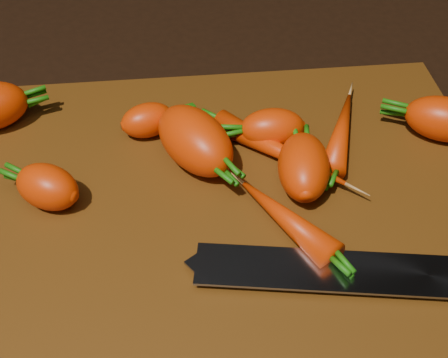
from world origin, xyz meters
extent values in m
cube|color=black|center=(0.00, 0.00, -0.01)|extent=(2.00, 2.00, 0.01)
cube|color=#502C0C|center=(0.00, 0.00, 0.01)|extent=(0.50, 0.40, 0.01)
ellipsoid|color=red|center=(-0.15, 0.01, 0.03)|extent=(0.07, 0.06, 0.04)
ellipsoid|color=red|center=(-0.02, 0.05, 0.04)|extent=(0.09, 0.11, 0.05)
ellipsoid|color=red|center=(0.07, 0.01, 0.04)|extent=(0.06, 0.08, 0.05)
ellipsoid|color=red|center=(0.05, 0.07, 0.03)|extent=(0.06, 0.04, 0.04)
ellipsoid|color=red|center=(-0.07, 0.10, 0.03)|extent=(0.06, 0.05, 0.03)
ellipsoid|color=red|center=(0.22, 0.07, 0.03)|extent=(0.09, 0.07, 0.04)
ellipsoid|color=red|center=(0.12, 0.07, 0.02)|extent=(0.07, 0.12, 0.03)
ellipsoid|color=red|center=(0.06, 0.05, 0.02)|extent=(0.12, 0.12, 0.03)
ellipsoid|color=red|center=(0.05, -0.04, 0.03)|extent=(0.08, 0.11, 0.03)
cube|color=gray|center=(-0.03, -0.07, 0.02)|extent=(0.23, 0.08, 0.00)
cube|color=gray|center=(0.09, -0.10, 0.02)|extent=(0.02, 0.04, 0.02)
cube|color=black|center=(0.16, -0.11, 0.02)|extent=(0.13, 0.05, 0.02)
cylinder|color=#B2B2B7|center=(0.14, -0.10, 0.03)|extent=(0.01, 0.01, 0.00)
camera|label=1|loc=(-0.04, -0.39, 0.41)|focal=50.00mm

